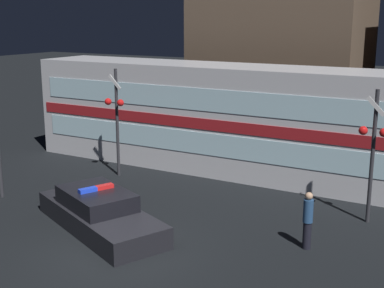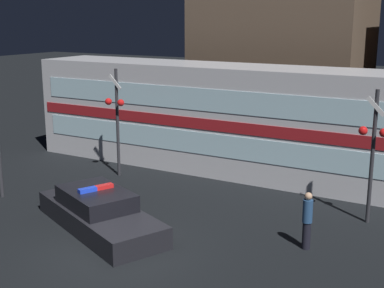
% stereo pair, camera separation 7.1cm
% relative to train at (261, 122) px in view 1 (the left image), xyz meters
% --- Properties ---
extents(ground_plane, '(120.00, 120.00, 0.00)m').
position_rel_train_xyz_m(ground_plane, '(-0.58, -8.54, -2.12)').
color(ground_plane, black).
extents(train, '(20.05, 2.91, 4.23)m').
position_rel_train_xyz_m(train, '(0.00, 0.00, 0.00)').
color(train, silver).
rests_on(train, ground_plane).
extents(police_car, '(5.28, 3.66, 1.25)m').
position_rel_train_xyz_m(police_car, '(-1.99, -7.41, -1.66)').
color(police_car, black).
rests_on(police_car, ground_plane).
extents(pedestrian, '(0.27, 0.27, 1.59)m').
position_rel_train_xyz_m(pedestrian, '(3.76, -5.77, -1.30)').
color(pedestrian, black).
rests_on(pedestrian, ground_plane).
extents(crossing_signal_near, '(0.85, 0.33, 4.06)m').
position_rel_train_xyz_m(crossing_signal_near, '(4.78, -3.06, 0.27)').
color(crossing_signal_near, '#2D2D33').
rests_on(crossing_signal_near, ground_plane).
extents(crossing_signal_far, '(0.85, 0.33, 4.18)m').
position_rel_train_xyz_m(crossing_signal_far, '(-4.79, -2.87, 0.33)').
color(crossing_signal_far, '#2D2D33').
rests_on(crossing_signal_far, ground_plane).
extents(building_left, '(8.04, 5.37, 9.40)m').
position_rel_train_xyz_m(building_left, '(-1.73, 6.58, 2.58)').
color(building_left, brown).
rests_on(building_left, ground_plane).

